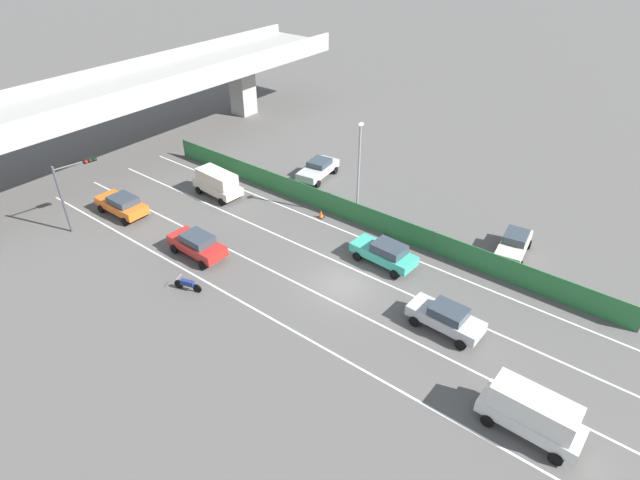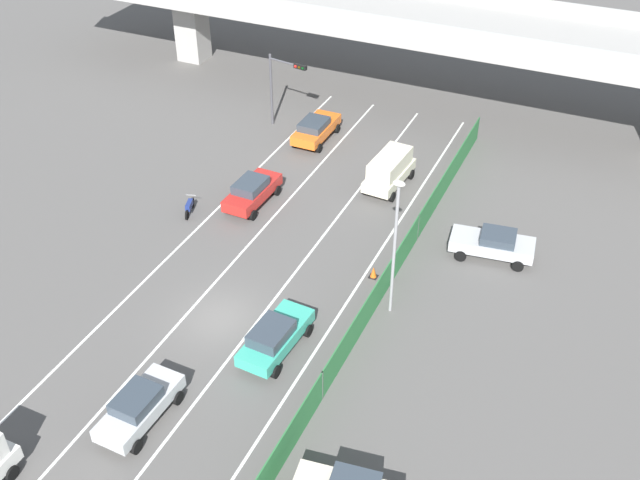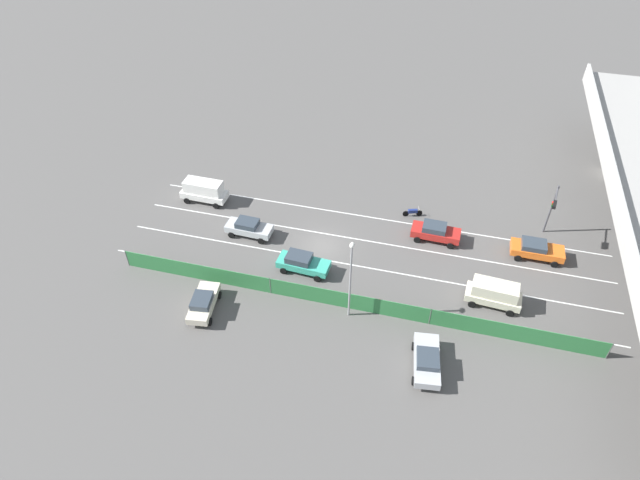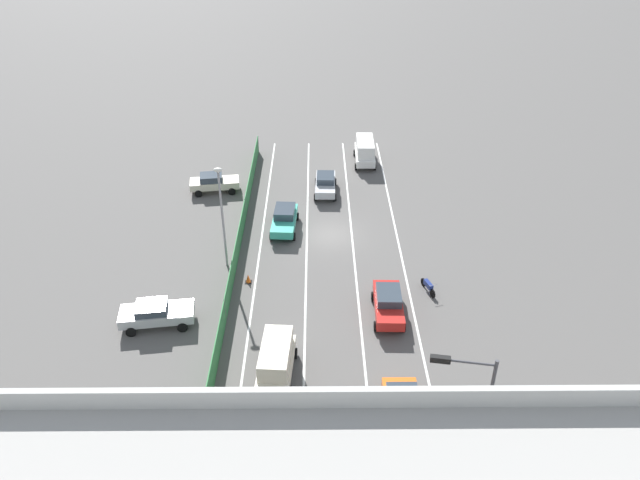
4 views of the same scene
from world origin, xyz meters
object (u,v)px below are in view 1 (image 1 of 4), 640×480
object	(u,v)px
car_taxi_orange	(122,204)
car_taxi_teal	(385,253)
car_sedan_silver	(446,317)
parked_wagon_silver	(318,169)
street_lamp	(359,163)
car_van_white	(532,412)
car_van_cream	(217,182)
car_sedan_red	(197,244)
motorcycle	(188,284)
traffic_cone	(321,214)
traffic_light	(73,182)
parked_sedan_cream	(514,244)

from	to	relation	value
car_taxi_orange	car_taxi_teal	world-z (taller)	car_taxi_teal
car_taxi_teal	car_sedan_silver	world-z (taller)	car_taxi_teal
parked_wagon_silver	street_lamp	world-z (taller)	street_lamp
car_taxi_orange	car_van_white	distance (m)	32.17
street_lamp	car_van_cream	bearing A→B (deg)	110.59
parked_wagon_silver	car_sedan_red	bearing A→B (deg)	-176.65
car_van_cream	parked_wagon_silver	bearing A→B (deg)	-30.27
car_taxi_teal	car_van_cream	size ratio (longest dim) A/B	1.02
motorcycle	traffic_cone	bearing A→B (deg)	-5.34
parked_wagon_silver	street_lamp	xyz separation A→B (m)	(-3.59, -6.64, 3.76)
car_taxi_orange	car_van_white	xyz separation A→B (m)	(-0.24, -32.17, 0.38)
car_van_cream	traffic_light	distance (m)	10.87
street_lamp	traffic_cone	bearing A→B (deg)	128.82
car_sedan_silver	traffic_cone	size ratio (longest dim) A/B	6.62
car_taxi_teal	car_van_white	size ratio (longest dim) A/B	0.99
car_van_cream	car_sedan_silver	size ratio (longest dim) A/B	1.03
traffic_cone	car_van_white	bearing A→B (deg)	-115.78
car_van_white	traffic_light	xyz separation A→B (m)	(-2.62, 32.94, 2.47)
car_taxi_teal	street_lamp	distance (m)	7.42
traffic_cone	motorcycle	bearing A→B (deg)	174.66
car_van_cream	parked_wagon_silver	size ratio (longest dim) A/B	0.95
car_taxi_teal	car_sedan_red	size ratio (longest dim) A/B	1.03
car_van_white	parked_sedan_cream	bearing A→B (deg)	23.26
car_van_white	parked_wagon_silver	xyz separation A→B (m)	(14.80, 24.03, -0.42)
car_van_cream	car_taxi_teal	bearing A→B (deg)	-89.26
car_taxi_orange	traffic_light	size ratio (longest dim) A/B	0.86
car_taxi_teal	parked_sedan_cream	size ratio (longest dim) A/B	1.05
car_sedan_silver	motorcycle	size ratio (longest dim) A/B	2.35
traffic_light	car_taxi_teal	bearing A→B (deg)	-64.44
car_van_cream	car_van_white	world-z (taller)	car_van_white
car_sedan_silver	street_lamp	xyz separation A→B (m)	(7.33, 11.21, 3.74)
car_taxi_orange	motorcycle	xyz separation A→B (m)	(-3.12, -11.44, -0.47)
traffic_light	street_lamp	size ratio (longest dim) A/B	0.69
car_sedan_red	motorcycle	distance (m)	3.89
parked_sedan_cream	car_van_cream	bearing A→B (deg)	106.47
car_taxi_orange	motorcycle	world-z (taller)	car_taxi_orange
car_sedan_red	traffic_light	bearing A→B (deg)	105.63
car_taxi_teal	car_van_white	xyz separation A→B (m)	(-7.22, -12.37, 0.37)
car_sedan_silver	motorcycle	xyz separation A→B (m)	(-6.76, 14.54, -0.45)
car_van_cream	traffic_light	xyz separation A→B (m)	(-9.63, 4.36, 2.54)
car_taxi_teal	car_sedan_silver	distance (m)	7.02
car_taxi_teal	car_van_cream	world-z (taller)	car_van_cream
car_sedan_silver	car_van_cream	bearing A→B (deg)	82.06
car_sedan_silver	traffic_cone	world-z (taller)	car_sedan_silver
car_sedan_red	motorcycle	size ratio (longest dim) A/B	2.41
car_van_cream	car_sedan_red	bearing A→B (deg)	-141.91
car_van_cream	parked_sedan_cream	size ratio (longest dim) A/B	1.02
car_sedan_silver	street_lamp	bearing A→B (deg)	56.84
street_lamp	parked_sedan_cream	bearing A→B (deg)	-77.72
parked_sedan_cream	street_lamp	world-z (taller)	street_lamp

